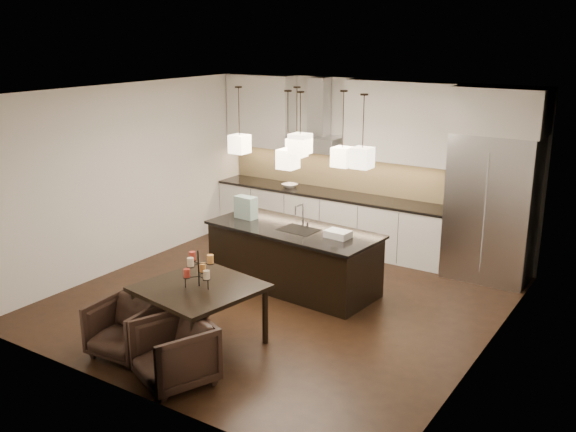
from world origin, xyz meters
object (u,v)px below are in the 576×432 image
Objects in this scene: island_body at (293,259)px; armchair_left at (125,328)px; refrigerator at (492,208)px; armchair_right at (175,353)px; dining_table at (200,315)px.

island_body is 3.44× the size of armchair_left.
refrigerator is 0.90× the size of island_body.
refrigerator reaches higher than armchair_right.
armchair_left is at bearing -121.25° from dining_table.
island_body reaches higher than dining_table.
dining_table is (-2.17, -3.93, -0.71)m from refrigerator.
dining_table is at bearing 44.60° from armchair_left.
refrigerator is 1.76× the size of dining_table.
dining_table is 0.86m from armchair_right.
refrigerator is 2.89× the size of armchair_right.
armchair_left is at bearing -166.57° from armchair_right.
armchair_right is (0.36, -2.86, -0.08)m from island_body.
refrigerator is at bearing 54.53° from armchair_left.
armchair_right is at bearing -78.02° from island_body.
island_body is 2.06m from dining_table.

